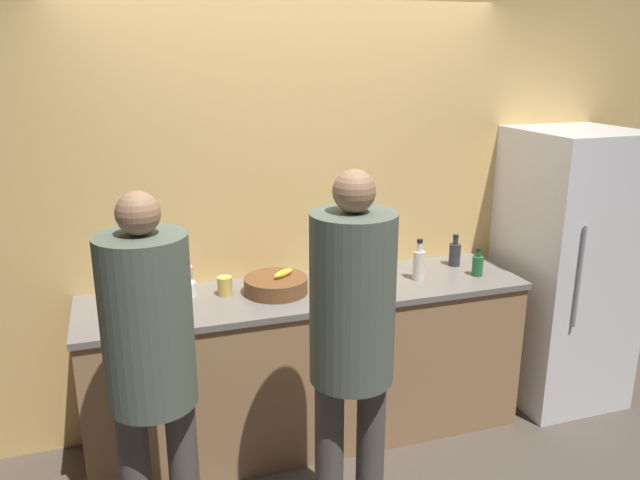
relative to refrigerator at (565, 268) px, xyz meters
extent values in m
plane|color=#4C4238|center=(-1.71, -0.32, -0.88)|extent=(14.00, 14.00, 0.00)
cube|color=#E0B266|center=(-1.71, 0.37, 0.42)|extent=(5.20, 0.06, 2.60)
cube|color=#9E754C|center=(-1.71, 0.05, -0.44)|extent=(2.49, 0.64, 0.89)
cube|color=slate|center=(-1.71, 0.05, 0.03)|extent=(2.52, 0.67, 0.03)
cube|color=white|center=(0.00, 0.00, 0.00)|extent=(0.69, 0.71, 1.77)
cylinder|color=#99999E|center=(-0.21, -0.37, 0.09)|extent=(0.02, 0.02, 0.62)
cylinder|color=#515B4C|center=(-2.62, -0.72, 0.30)|extent=(0.36, 0.36, 0.72)
sphere|color=#936B4C|center=(-2.62, -0.72, 0.74)|extent=(0.17, 0.17, 0.17)
cylinder|color=#4C4742|center=(-1.89, -0.84, -0.46)|extent=(0.13, 0.13, 0.85)
cylinder|color=#4C4742|center=(-1.69, -0.84, -0.46)|extent=(0.13, 0.13, 0.85)
cylinder|color=#515B4C|center=(-1.79, -0.84, 0.33)|extent=(0.36, 0.36, 0.74)
sphere|color=#936B4C|center=(-1.79, -0.84, 0.79)|extent=(0.18, 0.18, 0.18)
cylinder|color=brown|center=(-1.90, 0.05, 0.09)|extent=(0.35, 0.35, 0.09)
ellipsoid|color=yellow|center=(-1.86, 0.05, 0.15)|extent=(0.15, 0.12, 0.04)
cylinder|color=#ADA393|center=(-2.37, 0.29, 0.11)|extent=(0.10, 0.10, 0.13)
cylinder|color=#99754C|center=(-2.38, 0.29, 0.21)|extent=(0.01, 0.05, 0.23)
cylinder|color=#99754C|center=(-2.36, 0.29, 0.21)|extent=(0.03, 0.04, 0.23)
cylinder|color=#99754C|center=(-2.37, 0.28, 0.21)|extent=(0.05, 0.01, 0.23)
cylinder|color=#333338|center=(-0.72, 0.15, 0.12)|extent=(0.07, 0.07, 0.14)
cylinder|color=#333338|center=(-0.72, 0.15, 0.21)|extent=(0.03, 0.03, 0.04)
cylinder|color=black|center=(-0.72, 0.15, 0.24)|extent=(0.04, 0.04, 0.02)
cylinder|color=#236033|center=(-0.69, -0.05, 0.10)|extent=(0.06, 0.06, 0.12)
cylinder|color=#236033|center=(-0.69, -0.05, 0.18)|extent=(0.03, 0.03, 0.04)
cylinder|color=black|center=(-0.69, -0.05, 0.21)|extent=(0.03, 0.03, 0.01)
cylinder|color=silver|center=(-1.05, -0.01, 0.13)|extent=(0.07, 0.07, 0.17)
cylinder|color=silver|center=(-1.05, -0.01, 0.25)|extent=(0.03, 0.03, 0.05)
cylinder|color=black|center=(-1.05, -0.01, 0.28)|extent=(0.03, 0.03, 0.02)
cylinder|color=gold|center=(-2.17, 0.10, 0.10)|extent=(0.08, 0.08, 0.10)
cylinder|color=white|center=(-2.37, 0.16, 0.08)|extent=(0.09, 0.09, 0.08)
camera|label=1|loc=(-2.69, -3.10, 1.31)|focal=35.00mm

